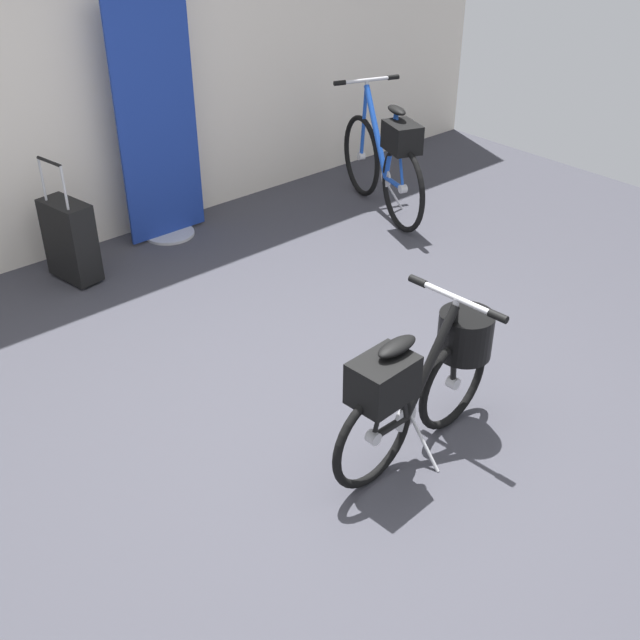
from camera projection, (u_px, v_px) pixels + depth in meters
The scene contains 6 objects.
ground_plane at pixel (334, 441), 3.79m from camera, with size 8.12×8.12×0.00m, color #38383F.
back_wall at pixel (32, 25), 4.77m from camera, with size 8.12×0.10×3.01m, color silver.
floor_banner_stand at pixel (159, 134), 5.34m from camera, with size 0.60×0.36×1.68m.
folding_bike_foreground at pixel (424, 377), 3.55m from camera, with size 1.07×0.53×0.76m.
display_bike_left at pixel (386, 160), 5.83m from camera, with size 0.61×1.30×0.95m.
rolling_suitcase at pixel (70, 240), 5.03m from camera, with size 0.24×0.38×0.83m.
Camera 1 is at (-1.97, -2.15, 2.49)m, focal length 44.07 mm.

